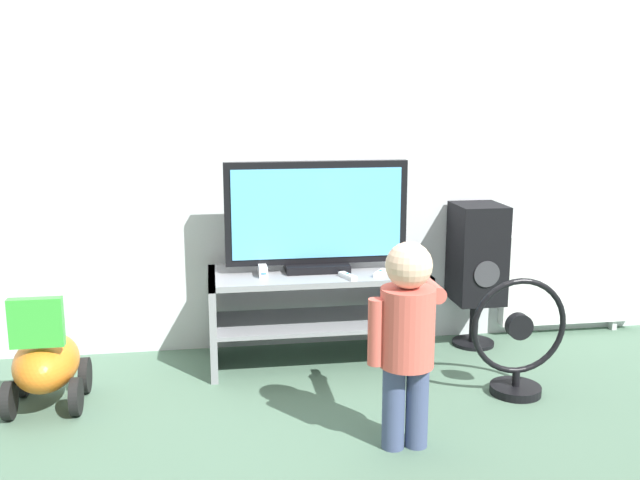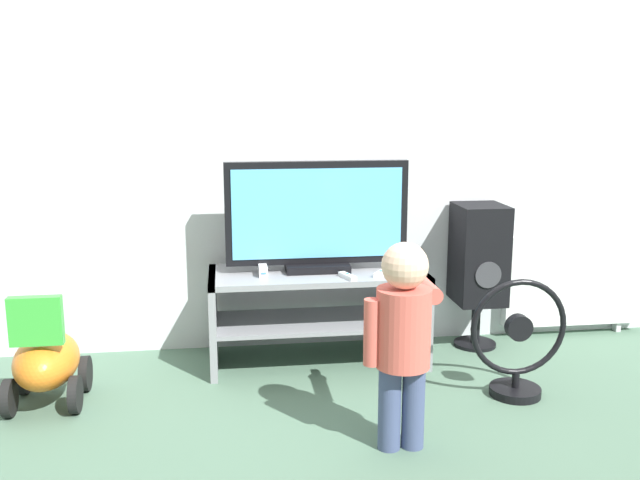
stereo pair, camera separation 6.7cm
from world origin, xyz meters
TOP-DOWN VIEW (x-y plane):
  - ground_plane at (0.00, 0.00)m, footprint 16.00×16.00m
  - wall_back at (0.00, 0.55)m, footprint 10.00×0.06m
  - tv_stand at (0.00, 0.24)m, footprint 1.13×0.47m
  - television at (0.00, 0.26)m, footprint 0.95×0.20m
  - game_console at (-0.29, 0.23)m, footprint 0.04×0.20m
  - remote_primary at (0.31, 0.11)m, footprint 0.10×0.13m
  - remote_secondary at (0.13, 0.07)m, footprint 0.08×0.13m
  - child at (0.21, -0.74)m, footprint 0.32×0.48m
  - speaker_tower at (0.92, 0.35)m, footprint 0.26×0.31m
  - floor_fan at (0.88, -0.33)m, footprint 0.47×0.24m
  - ride_on_toy at (-1.30, -0.12)m, footprint 0.32×0.45m
  - radiator at (1.56, 0.48)m, footprint 0.85×0.08m

SIDE VIEW (x-z plane):
  - ground_plane at x=0.00m, z-range 0.00..0.00m
  - ride_on_toy at x=-1.30m, z-range -0.07..0.48m
  - floor_fan at x=0.88m, z-range -0.03..0.54m
  - radiator at x=1.56m, z-range 0.03..0.63m
  - tv_stand at x=0.00m, z-range 0.08..0.58m
  - child at x=0.21m, z-range 0.08..0.93m
  - remote_primary at x=0.31m, z-range 0.49..0.52m
  - remote_secondary at x=0.13m, z-range 0.49..0.52m
  - speaker_tower at x=0.92m, z-range 0.11..0.92m
  - game_console at x=-0.29m, z-range 0.50..0.55m
  - television at x=0.00m, z-range 0.49..1.07m
  - wall_back at x=0.00m, z-range 0.00..2.60m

